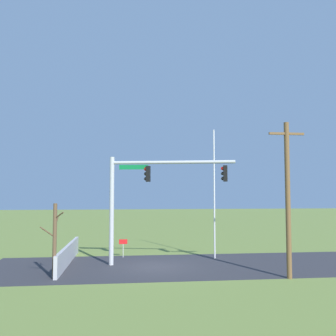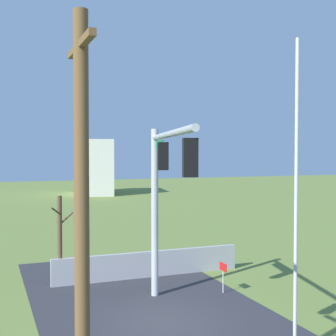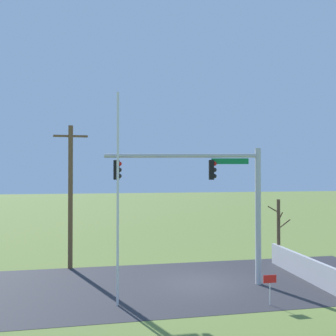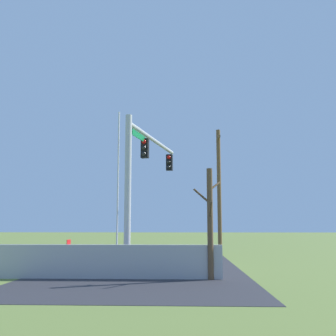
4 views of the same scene
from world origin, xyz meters
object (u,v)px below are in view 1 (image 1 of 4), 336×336
(utility_pole, at_px, (288,196))
(open_sign, at_px, (123,244))
(signal_mast, at_px, (145,188))
(flagpole, at_px, (214,193))
(bare_tree, at_px, (55,240))

(utility_pole, relative_size, open_sign, 6.62)
(utility_pole, bearing_deg, signal_mast, -30.34)
(flagpole, bearing_deg, open_sign, -10.17)
(bare_tree, relative_size, open_sign, 3.14)
(utility_pole, xyz_separation_m, bare_tree, (11.98, -1.37, -2.23))
(flagpole, distance_m, utility_pole, 6.65)
(utility_pole, bearing_deg, flagpole, -69.11)
(flagpole, bearing_deg, bare_tree, 26.75)
(utility_pole, distance_m, bare_tree, 12.26)
(bare_tree, distance_m, open_sign, 6.97)
(flagpole, relative_size, bare_tree, 2.27)
(utility_pole, height_order, open_sign, utility_pole)
(signal_mast, distance_m, flagpole, 5.22)
(signal_mast, height_order, bare_tree, signal_mast)
(utility_pole, height_order, bare_tree, utility_pole)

